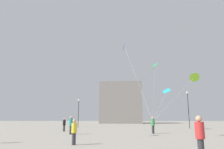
{
  "coord_description": "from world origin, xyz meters",
  "views": [
    {
      "loc": [
        1.8,
        -7.44,
        1.61
      ],
      "look_at": [
        0.0,
        15.07,
        6.2
      ],
      "focal_mm": 34.88,
      "sensor_mm": 36.0,
      "label": 1
    }
  ],
  "objects": [
    {
      "name": "person_in_teal",
      "position": [
        -4.37,
        15.58,
        1.02
      ],
      "size": [
        0.41,
        0.41,
        1.87
      ],
      "rotation": [
        0.0,
        0.0,
        0.26
      ],
      "color": "#2D2D33",
      "rests_on": "ground_plane"
    },
    {
      "name": "kite_emerald_diamond",
      "position": [
        4.16,
        12.2,
        6.34
      ],
      "size": [
        0.9,
        5.89,
        5.41
      ],
      "color": "green"
    },
    {
      "name": "kite_cyan_delta",
      "position": [
        7.99,
        29.52,
        6.15
      ],
      "size": [
        4.43,
        13.03,
        5.33
      ],
      "color": "#1EB2C6"
    },
    {
      "name": "building_left_hall",
      "position": [
        -1.0,
        72.46,
        7.03
      ],
      "size": [
        14.66,
        15.9,
        14.05
      ],
      "color": "gray",
      "rests_on": "ground_plane"
    },
    {
      "name": "person_in_green",
      "position": [
        4.36,
        17.53,
        1.01
      ],
      "size": [
        0.4,
        0.4,
        1.84
      ],
      "rotation": [
        0.0,
        0.0,
        4.99
      ],
      "color": "#2D2D33",
      "rests_on": "ground_plane"
    },
    {
      "name": "person_in_red",
      "position": [
        4.68,
        2.08,
        0.95
      ],
      "size": [
        0.38,
        0.38,
        1.74
      ],
      "rotation": [
        0.0,
        0.0,
        3.54
      ],
      "color": "#2D2D33",
      "rests_on": "ground_plane"
    },
    {
      "name": "kite_cobalt_delta",
      "position": [
        1.17,
        22.45,
        11.79
      ],
      "size": [
        3.61,
        5.7,
        11.13
      ],
      "color": "blue"
    },
    {
      "name": "person_in_yellow",
      "position": [
        -1.71,
        6.45,
        0.87
      ],
      "size": [
        0.34,
        0.34,
        1.58
      ],
      "rotation": [
        0.0,
        0.0,
        0.8
      ],
      "color": "#2D2D33",
      "rests_on": "ground_plane"
    },
    {
      "name": "kite_lime_diamond",
      "position": [
        10.88,
        23.19,
        7.29
      ],
      "size": [
        7.27,
        6.2,
        6.63
      ],
      "color": "#8CD12D"
    },
    {
      "name": "person_in_black",
      "position": [
        -6.65,
        20.73,
        0.92
      ],
      "size": [
        0.37,
        0.37,
        1.69
      ],
      "rotation": [
        0.0,
        0.0,
        2.87
      ],
      "color": "#2D2D33",
      "rests_on": "ground_plane"
    },
    {
      "name": "lamppost_east",
      "position": [
        -7.66,
        32.74,
        3.46
      ],
      "size": [
        0.36,
        0.36,
        5.19
      ],
      "color": "#2D2D30",
      "rests_on": "ground_plane"
    },
    {
      "name": "lamppost_west",
      "position": [
        11.88,
        31.23,
        4.07
      ],
      "size": [
        0.36,
        0.36,
        6.26
      ],
      "color": "#2D2D30",
      "rests_on": "ground_plane"
    }
  ]
}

